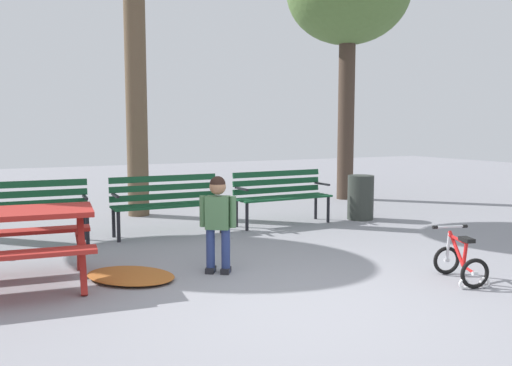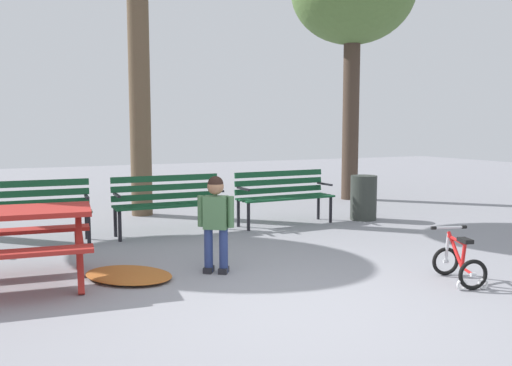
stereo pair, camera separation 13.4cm
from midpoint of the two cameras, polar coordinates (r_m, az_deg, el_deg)
ground at (r=4.78m, az=4.36°, el=-13.09°), size 36.00×36.00×0.00m
park_bench_far_left at (r=7.62m, az=-23.97°, el=-2.44°), size 1.62×0.55×0.85m
park_bench_left at (r=7.86m, az=-10.01°, el=-1.76°), size 1.61×0.49×0.85m
park_bench_right at (r=8.57m, az=2.26°, el=-1.03°), size 1.61×0.50×0.85m
child_standing at (r=5.69m, az=-4.78°, el=-3.59°), size 0.34×0.28×1.05m
kids_bicycle at (r=5.81m, az=20.44°, el=-7.92°), size 0.49×0.62×0.54m
leaf_pile at (r=5.74m, az=-13.94°, el=-9.60°), size 1.15×1.20×0.07m
trash_bin at (r=9.17m, az=10.73°, el=-1.52°), size 0.44×0.44×0.75m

